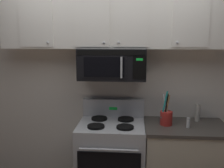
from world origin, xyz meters
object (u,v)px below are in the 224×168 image
over_range_microwave (112,64)px  stove_range (112,159)px  salt_shaker (188,123)px  pepper_mill (198,113)px  utensil_crock_red (166,116)px

over_range_microwave → stove_range: bearing=-89.9°
salt_shaker → pepper_mill: 0.29m
over_range_microwave → utensil_crock_red: size_ratio=1.96×
stove_range → salt_shaker: bearing=-4.5°
stove_range → utensil_crock_red: utensil_crock_red is taller
utensil_crock_red → salt_shaker: size_ratio=3.52×
stove_range → pepper_mill: 1.15m
stove_range → over_range_microwave: 1.11m
pepper_mill → over_range_microwave: bearing=-176.5°
stove_range → salt_shaker: size_ratio=10.14×
stove_range → pepper_mill: (1.01, 0.18, 0.53)m
salt_shaker → utensil_crock_red: bearing=161.4°
utensil_crock_red → salt_shaker: utensil_crock_red is taller
stove_range → pepper_mill: size_ratio=5.51×
utensil_crock_red → pepper_mill: utensil_crock_red is taller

